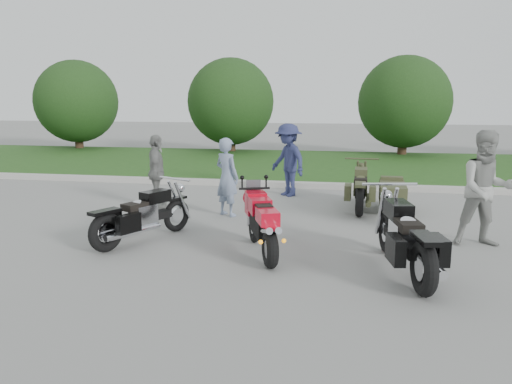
% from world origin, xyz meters
% --- Properties ---
extents(ground, '(80.00, 80.00, 0.00)m').
position_xyz_m(ground, '(0.00, 0.00, 0.00)').
color(ground, gray).
rests_on(ground, ground).
extents(curb, '(60.00, 0.30, 0.15)m').
position_xyz_m(curb, '(0.00, 6.00, 0.07)').
color(curb, '#B1AEA7').
rests_on(curb, ground).
extents(grass_strip, '(60.00, 8.00, 0.14)m').
position_xyz_m(grass_strip, '(0.00, 10.15, 0.07)').
color(grass_strip, '#346121').
rests_on(grass_strip, ground).
extents(tree_far_left, '(3.60, 3.60, 4.00)m').
position_xyz_m(tree_far_left, '(-10.00, 13.50, 2.19)').
color(tree_far_left, '#3F2B1C').
rests_on(tree_far_left, ground).
extents(tree_mid_left, '(3.60, 3.60, 4.00)m').
position_xyz_m(tree_mid_left, '(-3.00, 13.50, 2.19)').
color(tree_mid_left, '#3F2B1C').
rests_on(tree_mid_left, ground).
extents(tree_mid_right, '(3.60, 3.60, 4.00)m').
position_xyz_m(tree_mid_right, '(4.00, 13.50, 2.19)').
color(tree_mid_right, '#3F2B1C').
rests_on(tree_mid_right, ground).
extents(sportbike_red, '(0.81, 1.79, 0.88)m').
position_xyz_m(sportbike_red, '(0.60, 0.12, 0.52)').
color(sportbike_red, black).
rests_on(sportbike_red, ground).
extents(cruiser_left, '(1.06, 1.96, 0.82)m').
position_xyz_m(cruiser_left, '(-1.51, 0.44, 0.42)').
color(cruiser_left, black).
rests_on(cruiser_left, ground).
extents(cruiser_right, '(0.68, 2.38, 0.92)m').
position_xyz_m(cruiser_right, '(2.65, -0.36, 0.47)').
color(cruiser_right, black).
rests_on(cruiser_right, ground).
extents(cruiser_sidecar, '(1.12, 2.20, 0.85)m').
position_xyz_m(cruiser_sidecar, '(2.53, 3.59, 0.40)').
color(cruiser_sidecar, black).
rests_on(cruiser_sidecar, ground).
extents(person_stripe, '(0.69, 0.63, 1.59)m').
position_xyz_m(person_stripe, '(-0.54, 2.57, 0.79)').
color(person_stripe, '#7786A2').
rests_on(person_stripe, ground).
extents(person_grey, '(0.97, 0.79, 1.87)m').
position_xyz_m(person_grey, '(4.04, 1.26, 0.94)').
color(person_grey, '#9A9B95').
rests_on(person_grey, ground).
extents(person_denim, '(1.26, 1.27, 1.76)m').
position_xyz_m(person_denim, '(0.43, 4.87, 0.88)').
color(person_denim, navy).
rests_on(person_denim, ground).
extents(person_back, '(0.67, 1.01, 1.59)m').
position_xyz_m(person_back, '(-2.19, 2.96, 0.80)').
color(person_back, gray).
rests_on(person_back, ground).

